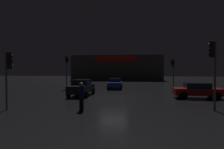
% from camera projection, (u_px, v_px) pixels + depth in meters
% --- Properties ---
extents(ground_plane, '(120.00, 120.00, 0.00)m').
position_uv_depth(ground_plane, '(113.00, 97.00, 18.80)').
color(ground_plane, black).
extents(store_building, '(21.52, 8.38, 5.97)m').
position_uv_depth(store_building, '(118.00, 68.00, 49.98)').
color(store_building, '#4C4742').
rests_on(store_building, ground).
extents(traffic_signal_main, '(0.42, 0.42, 3.79)m').
position_uv_depth(traffic_signal_main, '(173.00, 68.00, 24.64)').
color(traffic_signal_main, '#595B60').
rests_on(traffic_signal_main, ground).
extents(traffic_signal_opposite, '(0.41, 0.43, 3.61)m').
position_uv_depth(traffic_signal_opposite, '(9.00, 67.00, 12.61)').
color(traffic_signal_opposite, '#595B60').
rests_on(traffic_signal_opposite, ground).
extents(traffic_signal_cross_left, '(0.42, 0.42, 4.34)m').
position_uv_depth(traffic_signal_cross_left, '(67.00, 66.00, 26.35)').
color(traffic_signal_cross_left, '#595B60').
rests_on(traffic_signal_cross_left, ground).
extents(traffic_signal_cross_right, '(0.43, 0.41, 4.25)m').
position_uv_depth(traffic_signal_cross_right, '(213.00, 61.00, 12.33)').
color(traffic_signal_cross_right, '#595B60').
rests_on(traffic_signal_cross_right, ground).
extents(car_near, '(2.10, 4.54, 1.39)m').
position_uv_depth(car_near, '(115.00, 83.00, 26.89)').
color(car_near, navy).
rests_on(car_near, ground).
extents(car_far, '(1.90, 4.27, 1.57)m').
position_uv_depth(car_far, '(82.00, 87.00, 19.50)').
color(car_far, black).
rests_on(car_far, ground).
extents(car_crossing, '(4.08, 2.07, 1.38)m').
position_uv_depth(car_crossing, '(197.00, 90.00, 17.68)').
color(car_crossing, '#A51414').
rests_on(car_crossing, ground).
extents(pedestrian, '(0.43, 0.43, 1.75)m').
position_uv_depth(pedestrian, '(81.00, 94.00, 12.42)').
color(pedestrian, black).
rests_on(pedestrian, ground).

